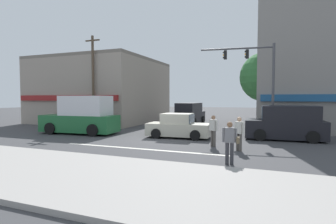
{
  "coord_description": "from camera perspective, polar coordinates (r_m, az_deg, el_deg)",
  "views": [
    {
      "loc": [
        6.09,
        -15.29,
        2.58
      ],
      "look_at": [
        -0.61,
        2.0,
        1.6
      ],
      "focal_mm": 28.0,
      "sensor_mm": 36.0,
      "label": 1
    }
  ],
  "objects": [
    {
      "name": "ground_plane",
      "position": [
        16.66,
        -0.52,
        -5.88
      ],
      "size": [
        120.0,
        120.0,
        0.0
      ],
      "primitive_type": "plane",
      "color": "#3D3D3F"
    },
    {
      "name": "lane_marking_stripe",
      "position": [
        13.52,
        -6.07,
        -7.97
      ],
      "size": [
        9.0,
        0.24,
        0.01
      ],
      "primitive_type": "cube",
      "color": "silver",
      "rests_on": "ground"
    },
    {
      "name": "sidewalk_curb",
      "position": [
        9.46,
        -20.44,
        -12.48
      ],
      "size": [
        40.0,
        5.0,
        0.16
      ],
      "primitive_type": "cube",
      "color": "#9E9993",
      "rests_on": "ground"
    },
    {
      "name": "building_left_block",
      "position": [
        30.2,
        -13.99,
        4.41
      ],
      "size": [
        11.63,
        11.51,
        6.72
      ],
      "color": "gray",
      "rests_on": "ground"
    },
    {
      "name": "building_right_corner",
      "position": [
        26.54,
        31.54,
        8.4
      ],
      "size": [
        11.1,
        11.2,
        10.55
      ],
      "color": "gray",
      "rests_on": "ground"
    },
    {
      "name": "street_tree",
      "position": [
        22.65,
        20.35,
        7.16
      ],
      "size": [
        3.99,
        3.99,
        6.29
      ],
      "color": "#4C3823",
      "rests_on": "ground"
    },
    {
      "name": "utility_pole_near_left",
      "position": [
        23.64,
        -16.0,
        6.62
      ],
      "size": [
        1.4,
        0.22,
        7.92
      ],
      "color": "brown",
      "rests_on": "ground"
    },
    {
      "name": "utility_pole_far_right",
      "position": [
        23.31,
        25.6,
        6.78
      ],
      "size": [
        1.4,
        0.22,
        8.15
      ],
      "color": "brown",
      "rests_on": "ground"
    },
    {
      "name": "traffic_light_mast",
      "position": [
        18.71,
        18.98,
        7.75
      ],
      "size": [
        4.86,
        0.77,
        6.2
      ],
      "color": "#47474C",
      "rests_on": "ground"
    },
    {
      "name": "box_truck_approaching_near",
      "position": [
        20.0,
        -18.24,
        -0.93
      ],
      "size": [
        5.73,
        2.56,
        2.75
      ],
      "color": "#1E6033",
      "rests_on": "ground"
    },
    {
      "name": "sedan_crossing_leftbound",
      "position": [
        17.16,
        2.28,
        -3.23
      ],
      "size": [
        4.2,
        2.08,
        1.58
      ],
      "color": "#B7B29E",
      "rests_on": "ground"
    },
    {
      "name": "van_waiting_far",
      "position": [
        26.17,
        4.73,
        -0.44
      ],
      "size": [
        2.2,
        4.68,
        2.11
      ],
      "color": "black",
      "rests_on": "ground"
    },
    {
      "name": "van_crossing_rightbound",
      "position": [
        17.75,
        24.31,
        -2.33
      ],
      "size": [
        4.68,
        2.2,
        2.11
      ],
      "color": "black",
      "rests_on": "ground"
    },
    {
      "name": "pedestrian_foreground_with_bag",
      "position": [
        10.45,
        13.39,
        -6.01
      ],
      "size": [
        0.67,
        0.29,
        1.67
      ],
      "color": "#333338",
      "rests_on": "ground"
    },
    {
      "name": "pedestrian_mid_crossing",
      "position": [
        13.23,
        15.23,
        -4.15
      ],
      "size": [
        0.48,
        0.39,
        1.67
      ],
      "color": "#4C4742",
      "rests_on": "ground"
    },
    {
      "name": "pedestrian_far_side",
      "position": [
        14.13,
        9.83,
        -3.64
      ],
      "size": [
        0.49,
        0.38,
        1.67
      ],
      "color": "#4C4742",
      "rests_on": "ground"
    }
  ]
}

